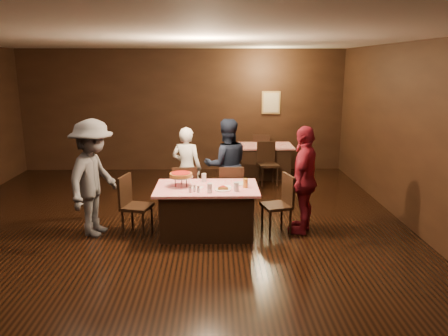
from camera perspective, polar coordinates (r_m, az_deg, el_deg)
The scene contains 23 objects.
room at distance 5.99m, azimuth -8.95°, elevation 8.51°, with size 10.00×10.04×3.02m.
main_table at distance 6.92m, azimuth -2.24°, elevation -5.55°, with size 1.60×1.00×0.77m, color red.
back_table at distance 10.43m, azimuth 5.31°, elevation 0.92°, with size 1.30×0.90×0.77m, color #A30A0D.
chair_far_left at distance 7.63m, azimuth -5.16°, elevation -3.08°, with size 0.42×0.42×0.95m, color black.
chair_far_right at distance 7.61m, azimuth 0.86°, elevation -3.05°, with size 0.42×0.42×0.95m, color black.
chair_end_left at distance 7.00m, azimuth -11.32°, elevation -4.81°, with size 0.42×0.42×0.95m, color black.
chair_end_right at distance 6.96m, azimuth 6.87°, elevation -4.75°, with size 0.42×0.42×0.95m, color black.
chair_back_near at distance 9.73m, azimuth 5.78°, elevation 0.54°, with size 0.42×0.42×0.95m, color black.
chair_back_far at distance 10.99m, azimuth 4.97°, elevation 2.05°, with size 0.42×0.42×0.95m, color black.
diner_white_jacket at distance 8.06m, azimuth -4.89°, elevation -0.04°, with size 0.56×0.37×1.53m, color white.
diner_navy_hoodie at distance 7.93m, azimuth 0.33°, elevation 0.38°, with size 0.82×0.64×1.69m, color black.
diner_grey_knit at distance 7.04m, azimuth -16.65°, elevation -1.28°, with size 1.18×0.68×1.83m, color #4C4B50.
diner_red_shirt at distance 6.99m, azimuth 10.44°, elevation -1.52°, with size 1.01×0.42×1.72m, color maroon.
pizza_stand at distance 6.83m, azimuth -5.64°, elevation -0.91°, with size 0.38×0.38×0.22m.
plate_with_slice at distance 6.63m, azimuth -0.14°, elevation -2.69°, with size 0.25×0.25×0.06m.
plate_empty at distance 6.96m, azimuth 2.28°, elevation -2.06°, with size 0.25×0.25×0.01m, color white.
glass_front_left at distance 6.50m, azimuth -1.88°, elevation -2.61°, with size 0.08×0.08×0.14m, color silver.
glass_front_right at distance 6.55m, azimuth 1.62°, elevation -2.47°, with size 0.08×0.08×0.14m, color silver.
glass_amber at distance 6.76m, azimuth 2.81°, elevation -2.00°, with size 0.08×0.08×0.14m, color #BF7F26.
glass_back at distance 7.08m, azimuth -2.64°, elevation -1.27°, with size 0.08×0.08×0.14m, color silver.
condiments at distance 6.53m, azimuth -3.90°, elevation -2.76°, with size 0.17×0.10×0.09m.
napkin_center at distance 6.81m, azimuth 0.26°, elevation -2.45°, with size 0.16×0.16×0.01m, color white.
napkin_left at distance 6.76m, azimuth -3.55°, elevation -2.58°, with size 0.16×0.16×0.01m, color white.
Camera 1 is at (0.80, -5.91, 2.64)m, focal length 35.00 mm.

